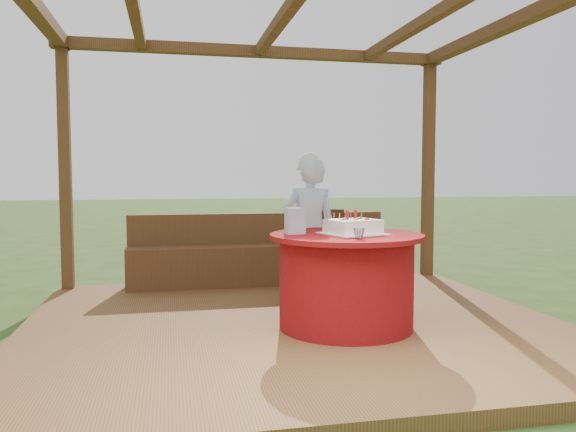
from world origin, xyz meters
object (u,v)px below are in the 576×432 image
Objects in this scene: bench at (261,261)px; chair at (320,249)px; table at (346,280)px; drinking_glass at (359,234)px; birthday_cake at (353,227)px; gift_bag at (295,221)px; elderly_woman at (309,230)px.

chair is (0.44, -0.95, 0.24)m from bench.
bench is at bearing 100.48° from table.
bench is 35.07× the size of drinking_glass.
birthday_cake is 2.62× the size of gift_bag.
elderly_woman is 2.63× the size of birthday_cake.
gift_bag is (-0.04, -1.92, 0.61)m from bench.
table is 0.84m from elderly_woman.
chair is 1.14m from gift_bag.
gift_bag is at bearing -116.21° from chair.
table is 0.85× the size of elderly_woman.
table is 14.52× the size of drinking_glass.
table is 0.44m from birthday_cake.
bench is 2.06× the size of elderly_woman.
table is at bearing -81.30° from elderly_woman.
chair reaches higher than bench.
chair reaches higher than drinking_glass.
table is 2.25× the size of birthday_cake.
elderly_woman reaches higher than drinking_glass.
bench is 5.43× the size of birthday_cake.
gift_bag is at bearing 168.65° from birthday_cake.
drinking_glass is (-0.02, -0.38, 0.42)m from table.
bench is 1.35m from elderly_woman.
elderly_woman is (-0.12, 0.76, 0.34)m from table.
gift_bag is (-0.46, 0.09, 0.05)m from birthday_cake.
bench is 3.33× the size of chair.
elderly_woman is 0.80m from birthday_cake.
elderly_woman reaches higher than table.
gift_bag is at bearing 169.15° from table.
elderly_woman is at bearing 98.70° from table.
table is at bearing -79.52° from bench.
chair is at bearing 89.07° from birthday_cake.
birthday_cake is at bearing -15.17° from table.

